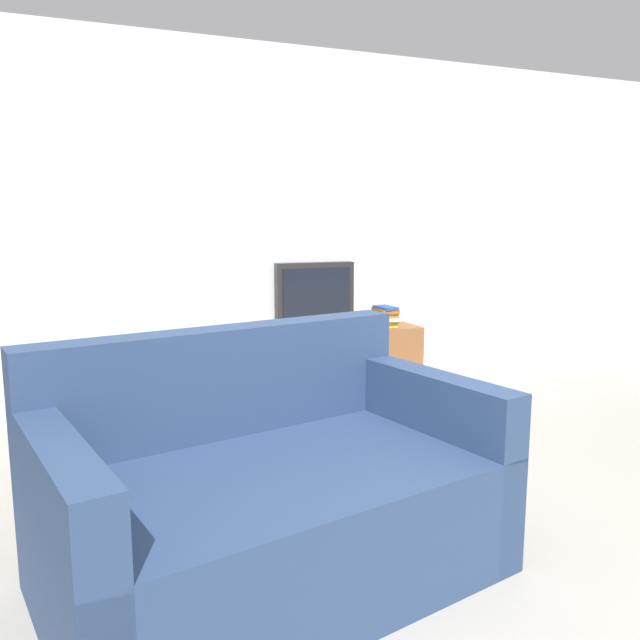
% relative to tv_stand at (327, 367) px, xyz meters
% --- Properties ---
extents(wall_back, '(9.00, 0.06, 2.60)m').
position_rel_tv_stand_xyz_m(wall_back, '(-0.39, 0.27, 1.01)').
color(wall_back, silver).
rests_on(wall_back, ground_plane).
extents(tv_stand, '(1.38, 0.44, 0.57)m').
position_rel_tv_stand_xyz_m(tv_stand, '(0.00, 0.00, 0.00)').
color(tv_stand, brown).
rests_on(tv_stand, ground_plane).
extents(television, '(0.61, 0.09, 0.48)m').
position_rel_tv_stand_xyz_m(television, '(-0.03, 0.18, 0.53)').
color(television, black).
rests_on(television, tv_stand).
extents(couch, '(1.82, 1.32, 0.92)m').
position_rel_tv_stand_xyz_m(couch, '(-1.06, -2.03, 0.02)').
color(couch, navy).
rests_on(couch, ground_plane).
extents(book_stack, '(0.15, 0.22, 0.15)m').
position_rel_tv_stand_xyz_m(book_stack, '(0.45, -0.06, 0.36)').
color(book_stack, gold).
rests_on(book_stack, tv_stand).
extents(remote_on_stand, '(0.04, 0.18, 0.02)m').
position_rel_tv_stand_xyz_m(remote_on_stand, '(0.07, -0.04, 0.30)').
color(remote_on_stand, '#2D2D2D').
rests_on(remote_on_stand, tv_stand).
extents(remote_secondary, '(0.08, 0.19, 0.02)m').
position_rel_tv_stand_xyz_m(remote_secondary, '(-0.08, -0.09, 0.30)').
color(remote_secondary, '#B7B7B7').
rests_on(remote_secondary, tv_stand).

